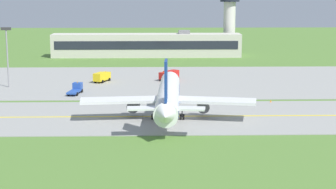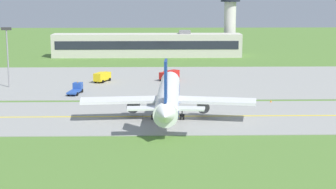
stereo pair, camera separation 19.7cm
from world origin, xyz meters
The scene contains 12 objects.
ground_plane centered at (0.00, 0.00, 0.00)m, with size 500.00×500.00×0.00m, color #517A33.
taxiway_strip centered at (0.00, 0.00, 0.05)m, with size 240.00×28.00×0.10m, color gray.
apron_pad centered at (10.00, 42.00, 0.05)m, with size 140.00×52.00×0.10m, color gray.
taxiway_centreline centered at (0.00, 0.00, 0.11)m, with size 220.00×0.60×0.01m, color yellow.
airplane_lead centered at (-3.14, -1.00, 4.13)m, with size 32.48×39.63×12.70m.
service_truck_baggage centered at (-1.78, 42.48, 1.53)m, with size 5.55×5.82×2.60m.
service_truck_catering centered at (-19.22, 40.18, 1.53)m, with size 4.23×6.32×2.60m.
service_truck_pushback centered at (-23.70, 24.13, 1.18)m, with size 3.09×6.64×2.59m.
terminal_building centered at (-8.30, 95.88, 4.10)m, with size 66.85×8.49×9.37m.
control_tower centered at (22.40, 105.54, 14.72)m, with size 7.60×7.60×24.20m.
apron_light_mast centered at (-41.31, 32.91, 9.33)m, with size 2.40×0.50×14.70m.
traffic_cone_near_edge centered at (19.00, 12.86, 0.30)m, with size 0.44×0.44×0.60m, color orange.
Camera 1 is at (-5.75, -102.35, 23.60)m, focal length 59.58 mm.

